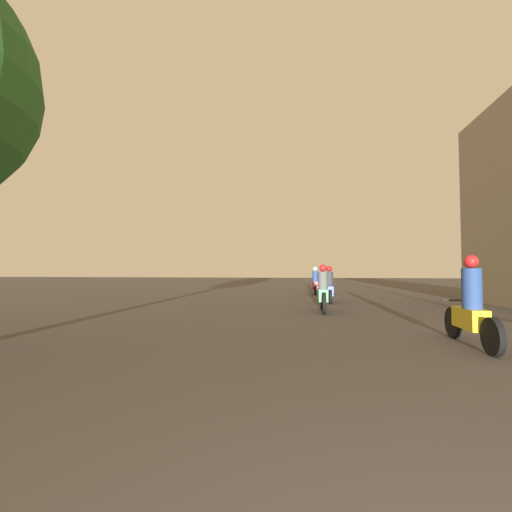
# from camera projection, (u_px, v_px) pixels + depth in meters

# --- Properties ---
(motorcycle_yellow) EXTENTS (0.60, 2.08, 1.62)m
(motorcycle_yellow) POSITION_uv_depth(u_px,v_px,m) (471.00, 310.00, 6.10)
(motorcycle_yellow) COLOR black
(motorcycle_yellow) RESTS_ON ground_plane
(motorcycle_green) EXTENTS (0.60, 2.01, 1.54)m
(motorcycle_green) POSITION_uv_depth(u_px,v_px,m) (323.00, 292.00, 11.12)
(motorcycle_green) COLOR black
(motorcycle_green) RESTS_ON ground_plane
(motorcycle_blue) EXTENTS (0.60, 1.90, 1.53)m
(motorcycle_blue) POSITION_uv_depth(u_px,v_px,m) (329.00, 288.00, 14.27)
(motorcycle_blue) COLOR black
(motorcycle_blue) RESTS_ON ground_plane
(motorcycle_red) EXTENTS (0.60, 2.05, 1.54)m
(motorcycle_red) POSITION_uv_depth(u_px,v_px,m) (315.00, 283.00, 18.96)
(motorcycle_red) COLOR black
(motorcycle_red) RESTS_ON ground_plane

